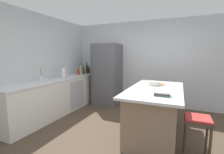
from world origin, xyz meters
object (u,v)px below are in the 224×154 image
cookbook_stack (162,93)px  cutting_board (157,84)px  paper_towel_roll (64,73)px  wine_bottle (87,69)px  flower_vase (41,77)px  olive_oil_bottle (80,70)px  whiskey_bottle (84,71)px  kitchen_island (155,111)px  vinegar_bottle (83,71)px  gin_bottle (81,71)px  hot_sauce_bottle (78,72)px  syrup_bottle (89,70)px  refrigerator (107,74)px  mixing_bowl (154,83)px  sink_faucet (51,73)px  bar_stool (197,125)px

cookbook_stack → cutting_board: (-0.21, 0.97, -0.03)m
paper_towel_roll → wine_bottle: bearing=89.4°
flower_vase → paper_towel_roll: (0.07, 0.70, 0.03)m
olive_oil_bottle → cookbook_stack: 3.33m
flower_vase → cutting_board: bearing=16.4°
paper_towel_roll → cookbook_stack: bearing=-18.6°
flower_vase → whiskey_bottle: flower_vase is taller
whiskey_bottle → cookbook_stack: bearing=-35.1°
kitchen_island → vinegar_bottle: size_ratio=7.12×
cutting_board → paper_towel_roll: bearing=-178.7°
gin_bottle → hot_sauce_bottle: size_ratio=1.39×
kitchen_island → syrup_bottle: syrup_bottle is taller
refrigerator → syrup_bottle: 0.82m
refrigerator → paper_towel_roll: size_ratio=6.10×
syrup_bottle → mixing_bowl: size_ratio=1.17×
wine_bottle → paper_towel_roll: bearing=-90.6°
sink_faucet → whiskey_bottle: size_ratio=1.13×
hot_sauce_bottle → syrup_bottle: bearing=84.9°
olive_oil_bottle → gin_bottle: (0.11, -0.09, 0.00)m
wine_bottle → olive_oil_bottle: wine_bottle is taller
bar_stool → hot_sauce_bottle: hot_sauce_bottle is taller
paper_towel_roll → vinegar_bottle: (-0.08, 1.09, -0.03)m
sink_faucet → wine_bottle: size_ratio=0.78×
gin_bottle → cookbook_stack: 3.20m
mixing_bowl → cookbook_stack: bearing=-73.1°
refrigerator → bar_stool: bearing=-40.4°
cutting_board → olive_oil_bottle: bearing=162.2°
vinegar_bottle → hot_sauce_bottle: (0.06, -0.40, -0.01)m
refrigerator → bar_stool: size_ratio=2.84×
flower_vase → vinegar_bottle: size_ratio=1.24×
refrigerator → cutting_board: 1.98m
sink_faucet → paper_towel_roll: (0.08, 0.39, -0.02)m
paper_towel_roll → vinegar_bottle: paper_towel_roll is taller
kitchen_island → hot_sauce_bottle: bearing=157.2°
whiskey_bottle → gin_bottle: bearing=-86.7°
syrup_bottle → whiskey_bottle: 0.29m
vinegar_bottle → cutting_board: (2.59, -1.04, -0.11)m
bar_stool → vinegar_bottle: size_ratio=2.50×
paper_towel_roll → vinegar_bottle: size_ratio=1.17×
sink_faucet → whiskey_bottle: 1.38m
bar_stool → wine_bottle: 3.89m
wine_bottle → cutting_board: wine_bottle is taller
kitchen_island → olive_oil_bottle: olive_oil_bottle is taller
paper_towel_roll → cutting_board: size_ratio=0.97×
paper_towel_roll → mixing_bowl: (2.46, -0.10, -0.10)m
kitchen_island → wine_bottle: 3.04m
wine_bottle → cookbook_stack: (2.70, -2.09, -0.13)m
paper_towel_roll → whiskey_bottle: size_ratio=1.18×
gin_bottle → mixing_bowl: size_ratio=1.44×
syrup_bottle → vinegar_bottle: 0.21m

